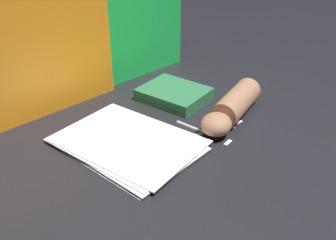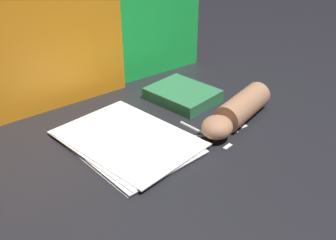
{
  "view_description": "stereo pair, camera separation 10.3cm",
  "coord_description": "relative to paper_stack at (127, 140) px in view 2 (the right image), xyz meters",
  "views": [
    {
      "loc": [
        -0.66,
        -0.6,
        0.58
      ],
      "look_at": [
        0.02,
        -0.02,
        0.06
      ],
      "focal_mm": 42.0,
      "sensor_mm": 36.0,
      "label": 1
    },
    {
      "loc": [
        -0.59,
        -0.67,
        0.58
      ],
      "look_at": [
        0.02,
        -0.02,
        0.06
      ],
      "focal_mm": 42.0,
      "sensor_mm": 36.0,
      "label": 2
    }
  ],
  "objects": [
    {
      "name": "book_closed",
      "position": [
        0.28,
        0.08,
        0.01
      ],
      "size": [
        0.18,
        0.21,
        0.04
      ],
      "color": "#2D7247",
      "rests_on": "ground_plane"
    },
    {
      "name": "paper_stack",
      "position": [
        0.0,
        0.0,
        0.0
      ],
      "size": [
        0.28,
        0.38,
        0.02
      ],
      "color": "white",
      "rests_on": "ground_plane"
    },
    {
      "name": "hand_forearm",
      "position": [
        0.29,
        -0.13,
        0.03
      ],
      "size": [
        0.3,
        0.13,
        0.08
      ],
      "color": "#A87556",
      "rests_on": "ground_plane"
    },
    {
      "name": "backdrop_panel_left",
      "position": [
        -0.08,
        0.31,
        0.23
      ],
      "size": [
        0.58,
        0.07,
        0.48
      ],
      "color": "orange",
      "rests_on": "ground_plane"
    },
    {
      "name": "paper_scrap_near",
      "position": [
        0.3,
        -0.16,
        -0.01
      ],
      "size": [
        0.03,
        0.02,
        0.0
      ],
      "color": "white",
      "rests_on": "ground_plane"
    },
    {
      "name": "scissors",
      "position": [
        0.18,
        -0.12,
        -0.0
      ],
      "size": [
        0.14,
        0.15,
        0.01
      ],
      "color": "silver",
      "rests_on": "ground_plane"
    },
    {
      "name": "paper_scrap_far",
      "position": [
        0.25,
        -0.16,
        -0.01
      ],
      "size": [
        0.03,
        0.02,
        0.0
      ],
      "color": "white",
      "rests_on": "ground_plane"
    },
    {
      "name": "paper_scrap_mid",
      "position": [
        0.18,
        -0.19,
        -0.01
      ],
      "size": [
        0.03,
        0.01,
        0.0
      ],
      "color": "white",
      "rests_on": "ground_plane"
    },
    {
      "name": "ground_plane",
      "position": [
        0.08,
        -0.04,
        -0.01
      ],
      "size": [
        6.0,
        6.0,
        0.0
      ],
      "primitive_type": "plane",
      "color": "black"
    }
  ]
}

